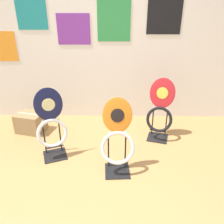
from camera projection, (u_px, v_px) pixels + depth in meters
ground_plane at (85, 208)px, 2.05m from camera, size 14.00×14.00×0.00m
wall_back at (98, 39)px, 3.35m from camera, size 8.00×0.07×2.60m
toilet_seat_display_navy_moon at (52, 128)px, 2.62m from camera, size 0.39×0.36×0.90m
toilet_seat_display_crimson_swirl at (160, 113)px, 3.04m from camera, size 0.42×0.39×0.86m
toilet_seat_display_orange_sun at (118, 140)px, 2.36m from camera, size 0.38×0.30×0.88m
storage_box at (31, 122)px, 3.32m from camera, size 0.45×0.39×0.29m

